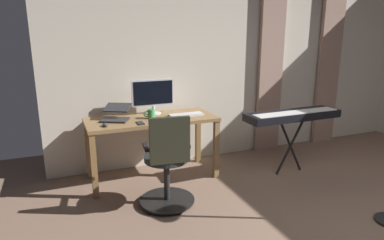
{
  "coord_description": "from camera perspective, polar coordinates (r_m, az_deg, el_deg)",
  "views": [
    {
      "loc": [
        2.54,
        1.23,
        1.69
      ],
      "look_at": [
        1.28,
        -1.85,
        0.83
      ],
      "focal_mm": 31.55,
      "sensor_mm": 36.0,
      "label": 1
    }
  ],
  "objects": [
    {
      "name": "desk",
      "position": [
        3.96,
        -6.81,
        -1.02
      ],
      "size": [
        1.49,
        0.63,
        0.74
      ],
      "color": "olive",
      "rests_on": "ground"
    },
    {
      "name": "curtain_right_panel",
      "position": [
        4.97,
        13.13,
        8.56
      ],
      "size": [
        0.38,
        0.06,
        2.43
      ],
      "primitive_type": "cube",
      "color": "tan",
      "rests_on": "ground"
    },
    {
      "name": "mug_tea",
      "position": [
        3.89,
        -6.96,
        1.02
      ],
      "size": [
        0.13,
        0.09,
        0.11
      ],
      "color": "#3D9951",
      "rests_on": "desk"
    },
    {
      "name": "cell_phone_by_monitor",
      "position": [
        3.7,
        -8.73,
        -0.52
      ],
      "size": [
        0.07,
        0.15,
        0.01
      ],
      "primitive_type": "cube",
      "rotation": [
        0.0,
        0.0,
        0.03
      ],
      "color": "#232328",
      "rests_on": "desk"
    },
    {
      "name": "office_chair",
      "position": [
        3.33,
        -4.16,
        -7.64
      ],
      "size": [
        0.56,
        0.56,
        0.96
      ],
      "rotation": [
        0.0,
        0.0,
        3.01
      ],
      "color": "black",
      "rests_on": "ground"
    },
    {
      "name": "back_room_partition",
      "position": [
        4.87,
        9.37,
        11.04
      ],
      "size": [
        5.48,
        0.1,
        2.84
      ],
      "primitive_type": "cube",
      "color": "beige",
      "rests_on": "ground"
    },
    {
      "name": "computer_monitor",
      "position": [
        4.09,
        -6.59,
        4.35
      ],
      "size": [
        0.52,
        0.18,
        0.42
      ],
      "color": "silver",
      "rests_on": "desk"
    },
    {
      "name": "computer_mouse",
      "position": [
        3.65,
        -14.45,
        -0.79
      ],
      "size": [
        0.06,
        0.1,
        0.04
      ],
      "primitive_type": "ellipsoid",
      "color": "#333338",
      "rests_on": "desk"
    },
    {
      "name": "piano_keyboard",
      "position": [
        4.23,
        16.67,
        0.6
      ],
      "size": [
        1.22,
        0.34,
        0.79
      ],
      "rotation": [
        0.0,
        0.0,
        0.01
      ],
      "color": "black",
      "rests_on": "ground"
    },
    {
      "name": "laptop",
      "position": [
        3.9,
        -12.75,
        0.8
      ],
      "size": [
        0.41,
        0.43,
        0.16
      ],
      "rotation": [
        0.0,
        0.0,
        -0.48
      ],
      "color": "#232328",
      "rests_on": "desk"
    },
    {
      "name": "curtain_left_panel",
      "position": [
        5.65,
        22.12,
        8.56
      ],
      "size": [
        0.38,
        0.06,
        2.43
      ],
      "primitive_type": "cube",
      "color": "tan",
      "rests_on": "ground"
    },
    {
      "name": "computer_keyboard",
      "position": [
        4.0,
        -1.02,
        0.9
      ],
      "size": [
        0.41,
        0.14,
        0.02
      ],
      "primitive_type": "cube",
      "color": "silver",
      "rests_on": "desk"
    }
  ]
}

